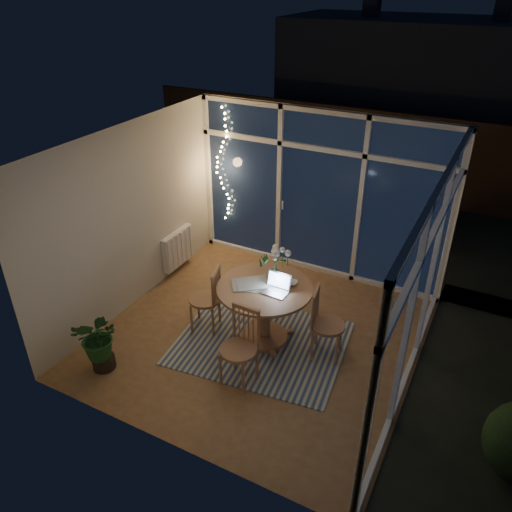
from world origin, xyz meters
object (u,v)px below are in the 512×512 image
at_px(laptop, 275,284).
at_px(flower_vase, 274,273).
at_px(potted_plant, 100,343).
at_px(chair_right, 328,324).
at_px(chair_front, 238,348).
at_px(dining_table, 264,314).
at_px(chair_left, 205,298).

distance_m(laptop, flower_vase, 0.29).
bearing_deg(potted_plant, laptop, 38.99).
bearing_deg(chair_right, laptop, 91.15).
bearing_deg(laptop, chair_right, 13.79).
bearing_deg(flower_vase, laptop, -63.37).
bearing_deg(chair_right, chair_front, 130.33).
height_order(chair_front, laptop, laptop).
height_order(dining_table, chair_right, chair_right).
xyz_separation_m(dining_table, chair_right, (0.83, 0.09, 0.07)).
xyz_separation_m(chair_right, potted_plant, (-2.34, -1.49, -0.11)).
distance_m(chair_left, chair_right, 1.68).
bearing_deg(chair_front, chair_right, 53.44).
bearing_deg(chair_right, chair_left, 87.14).
bearing_deg(dining_table, chair_left, -170.76).
height_order(dining_table, chair_front, chair_front).
bearing_deg(chair_right, flower_vase, 70.91).
bearing_deg(chair_left, dining_table, 84.35).
distance_m(chair_right, potted_plant, 2.78).
bearing_deg(potted_plant, chair_right, 32.45).
distance_m(chair_front, laptop, 0.91).
bearing_deg(potted_plant, chair_left, 61.76).
bearing_deg(potted_plant, dining_table, 42.90).
distance_m(dining_table, chair_left, 0.84).
xyz_separation_m(chair_left, laptop, (0.99, 0.08, 0.47)).
xyz_separation_m(dining_table, chair_front, (0.08, -0.83, 0.08)).
bearing_deg(chair_front, laptop, 86.97).
bearing_deg(chair_left, potted_plant, -43.13).
bearing_deg(chair_right, dining_table, 85.50).
bearing_deg(chair_front, dining_table, 98.26).
xyz_separation_m(chair_right, laptop, (-0.67, -0.14, 0.46)).
xyz_separation_m(flower_vase, potted_plant, (-1.54, -1.61, -0.55)).
distance_m(dining_table, chair_right, 0.84).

